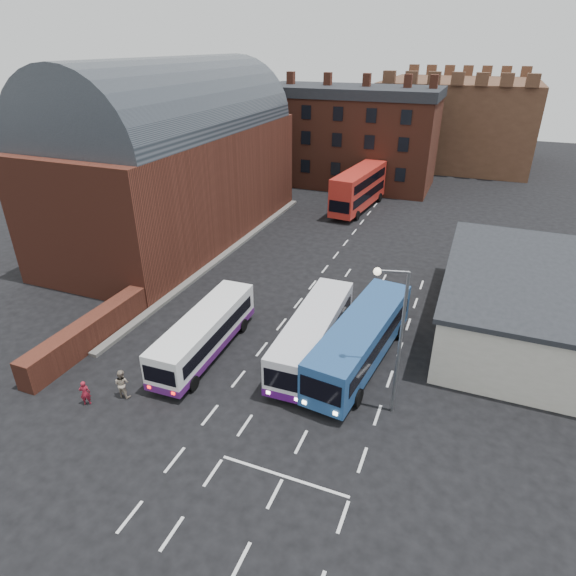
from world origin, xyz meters
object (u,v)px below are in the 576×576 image
at_px(bus_white_inbound, 313,332).
at_px(pedestrian_red, 85,393).
at_px(street_lamp, 396,330).
at_px(bus_white_outbound, 205,331).
at_px(bus_red_double, 359,189).
at_px(pedestrian_beige, 122,383).
at_px(bus_blue, 361,338).

height_order(bus_white_inbound, pedestrian_red, bus_white_inbound).
distance_m(bus_white_inbound, street_lamp, 6.95).
height_order(bus_white_outbound, bus_red_double, bus_red_double).
distance_m(bus_red_double, pedestrian_beige, 36.72).
height_order(bus_white_inbound, bus_blue, bus_blue).
bearing_deg(bus_blue, bus_white_inbound, 10.40).
bearing_deg(pedestrian_beige, bus_white_outbound, -113.93).
bearing_deg(bus_white_outbound, bus_blue, 13.12).
bearing_deg(street_lamp, bus_blue, 123.98).
distance_m(bus_white_inbound, bus_blue, 2.89).
bearing_deg(bus_white_inbound, bus_red_double, -82.10).
height_order(bus_red_double, street_lamp, street_lamp).
bearing_deg(bus_red_double, street_lamp, 113.05).
bearing_deg(bus_white_inbound, bus_blue, -177.64).
relative_size(bus_blue, pedestrian_beige, 6.73).
bearing_deg(bus_red_double, pedestrian_red, 88.67).
bearing_deg(street_lamp, bus_red_double, 106.98).
relative_size(bus_white_outbound, bus_blue, 0.85).
height_order(bus_white_outbound, pedestrian_red, bus_white_outbound).
xyz_separation_m(bus_white_inbound, pedestrian_red, (-9.58, -8.66, -0.90)).
distance_m(bus_red_double, street_lamp, 33.94).
xyz_separation_m(bus_blue, street_lamp, (2.33, -3.45, 3.10)).
xyz_separation_m(bus_white_outbound, pedestrian_red, (-3.44, -6.47, -0.81)).
bearing_deg(bus_blue, bus_white_outbound, 21.54).
relative_size(street_lamp, pedestrian_red, 5.50).
height_order(bus_red_double, pedestrian_red, bus_red_double).
bearing_deg(bus_white_inbound, pedestrian_beige, 40.89).
distance_m(bus_white_outbound, street_lamp, 11.88).
bearing_deg(bus_red_double, bus_white_outbound, 93.39).
bearing_deg(bus_white_outbound, bus_red_double, 85.71).
distance_m(bus_white_outbound, bus_red_double, 31.34).
relative_size(bus_red_double, pedestrian_red, 7.85).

